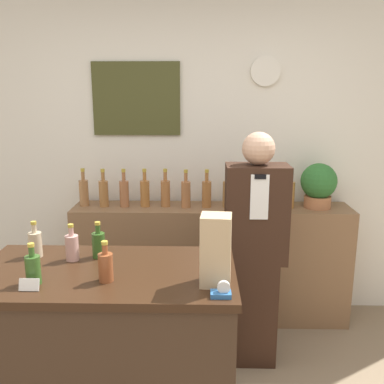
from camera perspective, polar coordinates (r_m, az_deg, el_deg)
The scene contains 24 objects.
back_wall at distance 3.53m, azimuth -0.58°, elevation 5.44°, with size 5.20×0.09×2.70m.
back_shelf at distance 3.53m, azimuth 2.57°, elevation -9.46°, with size 2.19×0.37×0.95m.
display_counter at distance 2.44m, azimuth -10.91°, elevation -20.72°, with size 1.30×0.69×0.97m.
shopkeeper at distance 2.90m, azimuth 8.38°, elevation -7.97°, with size 0.40×0.25×1.59m.
potted_plant at distance 3.45m, azimuth 16.52°, elevation 0.99°, with size 0.28×0.28×0.35m.
paper_bag at distance 1.96m, azimuth 3.19°, elevation -7.76°, with size 0.15×0.14×0.33m.
tape_dispenser at distance 1.90m, azimuth 3.99°, elevation -13.12°, with size 0.09×0.06×0.07m.
price_card_right at distance 2.08m, azimuth -20.90°, elevation -11.47°, with size 0.09×0.02×0.06m.
counter_bottle_1 at distance 2.45m, azimuth -20.17°, elevation -6.46°, with size 0.07×0.07×0.20m.
counter_bottle_2 at distance 2.12m, azimuth -20.43°, elevation -9.56°, with size 0.07×0.07×0.20m.
counter_bottle_3 at distance 2.34m, azimuth -15.70°, elevation -7.03°, with size 0.07×0.07×0.20m.
counter_bottle_4 at distance 2.35m, azimuth -12.35°, elevation -6.79°, with size 0.07×0.07×0.20m.
counter_bottle_5 at distance 2.06m, azimuth -11.44°, elevation -9.67°, with size 0.07×0.07×0.20m.
shelf_bottle_0 at distance 3.48m, azimuth -14.22°, elevation 0.02°, with size 0.07×0.07×0.30m.
shelf_bottle_1 at distance 3.43m, azimuth -11.70°, elevation -0.06°, with size 0.07×0.07×0.30m.
shelf_bottle_2 at distance 3.40m, azimuth -9.03°, elevation -0.07°, with size 0.07×0.07×0.30m.
shelf_bottle_3 at distance 3.38m, azimuth -6.30°, elevation -0.04°, with size 0.07×0.07×0.30m.
shelf_bottle_4 at distance 3.37m, azimuth -3.56°, elevation -0.05°, with size 0.07×0.07×0.30m.
shelf_bottle_5 at distance 3.33m, azimuth -0.82°, elevation -0.18°, with size 0.07×0.07×0.30m.
shelf_bottle_6 at distance 3.34m, azimuth 1.96°, elevation -0.14°, with size 0.07×0.07×0.30m.
shelf_bottle_7 at distance 3.35m, azimuth 4.73°, elevation -0.14°, with size 0.07×0.07×0.30m.
shelf_bottle_8 at distance 3.36m, azimuth 7.49°, elevation -0.16°, with size 0.07×0.07×0.30m.
shelf_bottle_9 at distance 3.38m, azimuth 10.20°, elevation -0.16°, with size 0.07×0.07×0.30m.
shelf_bottle_10 at distance 3.40m, azimuth 12.93°, elevation -0.22°, with size 0.07×0.07×0.30m.
Camera 1 is at (0.11, -1.49, 1.84)m, focal length 40.00 mm.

